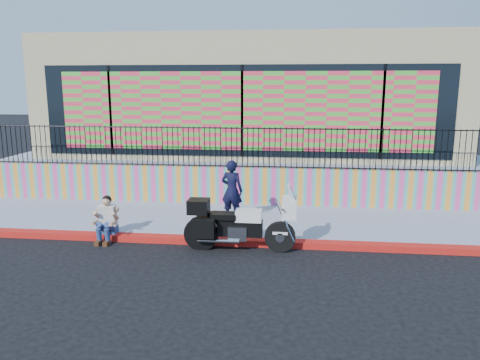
# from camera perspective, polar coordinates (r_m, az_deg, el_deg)

# --- Properties ---
(ground) EXTENTS (90.00, 90.00, 0.00)m
(ground) POSITION_cam_1_polar(r_m,az_deg,el_deg) (11.02, -2.13, -7.82)
(ground) COLOR black
(ground) RESTS_ON ground
(red_curb) EXTENTS (16.00, 0.30, 0.15)m
(red_curb) POSITION_cam_1_polar(r_m,az_deg,el_deg) (10.99, -2.13, -7.45)
(red_curb) COLOR #B00C17
(red_curb) RESTS_ON ground
(sidewalk) EXTENTS (16.00, 3.00, 0.15)m
(sidewalk) POSITION_cam_1_polar(r_m,az_deg,el_deg) (12.55, -1.00, -5.01)
(sidewalk) COLOR gray
(sidewalk) RESTS_ON ground
(mural_wall) EXTENTS (16.00, 0.20, 1.10)m
(mural_wall) POSITION_cam_1_polar(r_m,az_deg,el_deg) (13.93, -0.14, -0.68)
(mural_wall) COLOR #F13F90
(mural_wall) RESTS_ON sidewalk
(metal_fence) EXTENTS (15.80, 0.04, 1.20)m
(metal_fence) POSITION_cam_1_polar(r_m,az_deg,el_deg) (13.74, -0.14, 4.01)
(metal_fence) COLOR black
(metal_fence) RESTS_ON mural_wall
(elevated_platform) EXTENTS (16.00, 10.00, 1.25)m
(elevated_platform) POSITION_cam_1_polar(r_m,az_deg,el_deg) (18.93, 1.66, 2.35)
(elevated_platform) COLOR gray
(elevated_platform) RESTS_ON ground
(storefront_building) EXTENTS (14.00, 8.06, 4.00)m
(storefront_building) POSITION_cam_1_polar(r_m,az_deg,el_deg) (18.48, 1.65, 10.29)
(storefront_building) COLOR tan
(storefront_building) RESTS_ON elevated_platform
(police_motorcycle) EXTENTS (2.46, 0.81, 1.53)m
(police_motorcycle) POSITION_cam_1_polar(r_m,az_deg,el_deg) (10.44, -0.22, -5.22)
(police_motorcycle) COLOR black
(police_motorcycle) RESTS_ON ground
(police_officer) EXTENTS (0.66, 0.52, 1.60)m
(police_officer) POSITION_cam_1_polar(r_m,az_deg,el_deg) (12.19, -1.00, -1.27)
(police_officer) COLOR black
(police_officer) RESTS_ON sidewalk
(seated_man) EXTENTS (0.54, 0.71, 1.06)m
(seated_man) POSITION_cam_1_polar(r_m,az_deg,el_deg) (11.50, -16.03, -5.08)
(seated_man) COLOR navy
(seated_man) RESTS_ON ground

